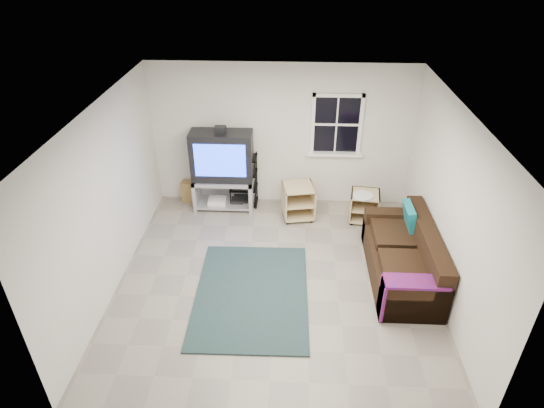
# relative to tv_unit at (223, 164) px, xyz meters

# --- Properties ---
(room) EXTENTS (4.60, 4.62, 4.60)m
(room) POSITION_rel_tv_unit_xyz_m (1.99, 0.26, 0.61)
(room) COLOR gray
(room) RESTS_ON ground
(tv_unit) EXTENTS (1.08, 0.54, 1.59)m
(tv_unit) POSITION_rel_tv_unit_xyz_m (0.00, 0.00, 0.00)
(tv_unit) COLOR #A7A7B0
(tv_unit) RESTS_ON ground
(av_rack) EXTENTS (0.50, 0.37, 1.01)m
(av_rack) POSITION_rel_tv_unit_xyz_m (0.35, 0.09, -0.43)
(av_rack) COLOR black
(av_rack) RESTS_ON ground
(side_table_left) EXTENTS (0.62, 0.62, 0.63)m
(side_table_left) POSITION_rel_tv_unit_xyz_m (1.35, -0.26, -0.54)
(side_table_left) COLOR tan
(side_table_left) RESTS_ON ground
(side_table_right) EXTENTS (0.55, 0.55, 0.56)m
(side_table_right) POSITION_rel_tv_unit_xyz_m (2.52, -0.33, -0.56)
(side_table_right) COLOR tan
(side_table_right) RESTS_ON ground
(sofa) EXTENTS (0.88, 1.98, 0.91)m
(sofa) POSITION_rel_tv_unit_xyz_m (2.91, -1.86, -0.55)
(sofa) COLOR black
(sofa) RESTS_ON ground
(shag_rug) EXTENTS (1.61, 2.19, 0.03)m
(shag_rug) POSITION_rel_tv_unit_xyz_m (0.71, -2.37, -0.86)
(shag_rug) COLOR black
(shag_rug) RESTS_ON ground
(paper_bag) EXTENTS (0.31, 0.23, 0.41)m
(paper_bag) POSITION_rel_tv_unit_xyz_m (-0.68, 0.15, -0.66)
(paper_bag) COLOR olive
(paper_bag) RESTS_ON ground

